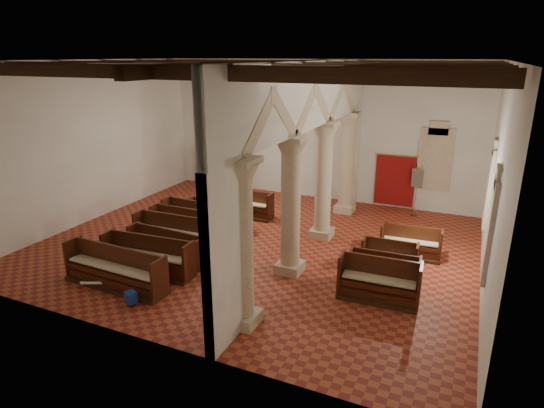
{
  "coord_description": "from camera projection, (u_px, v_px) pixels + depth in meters",
  "views": [
    {
      "loc": [
        6.34,
        -12.88,
        6.15
      ],
      "look_at": [
        0.32,
        0.5,
        1.33
      ],
      "focal_mm": 30.0,
      "sensor_mm": 36.0,
      "label": 1
    }
  ],
  "objects": [
    {
      "name": "nave_pew_3",
      "position": [
        180.0,
        239.0,
        14.96
      ],
      "size": [
        3.34,
        0.85,
        1.14
      ],
      "rotation": [
        0.0,
        0.0,
        0.03
      ],
      "color": "#3A2512",
      "rests_on": "floor"
    },
    {
      "name": "nave_pew_1",
      "position": [
        148.0,
        261.0,
        13.36
      ],
      "size": [
        2.88,
        0.95,
        1.13
      ],
      "rotation": [
        0.0,
        0.0,
        0.07
      ],
      "color": "#3A2512",
      "rests_on": "floor"
    },
    {
      "name": "hymnal_box_a",
      "position": [
        131.0,
        297.0,
        11.64
      ],
      "size": [
        0.36,
        0.33,
        0.29
      ],
      "primitive_type": "cube",
      "rotation": [
        0.0,
        0.0,
        -0.37
      ],
      "color": "navy",
      "rests_on": "floor"
    },
    {
      "name": "aisle_pew_1",
      "position": [
        383.0,
        275.0,
        12.61
      ],
      "size": [
        1.96,
        0.73,
        0.97
      ],
      "rotation": [
        0.0,
        0.0,
        0.04
      ],
      "color": "#3A2512",
      "rests_on": "floor"
    },
    {
      "name": "nave_pew_0",
      "position": [
        115.0,
        274.0,
        12.56
      ],
      "size": [
        3.24,
        0.89,
        1.15
      ],
      "rotation": [
        0.0,
        0.0,
        -0.04
      ],
      "color": "#3A2512",
      "rests_on": "floor"
    },
    {
      "name": "tube_heater_a",
      "position": [
        96.0,
        283.0,
        12.53
      ],
      "size": [
        0.83,
        0.44,
        0.09
      ],
      "primitive_type": "cylinder",
      "rotation": [
        0.0,
        1.57,
        0.42
      ],
      "color": "silver",
      "rests_on": "floor"
    },
    {
      "name": "wall_left",
      "position": [
        92.0,
        142.0,
        17.34
      ],
      "size": [
        0.02,
        12.0,
        6.0
      ],
      "primitive_type": "cube",
      "color": "white",
      "rests_on": "floor"
    },
    {
      "name": "floor",
      "position": [
        257.0,
        244.0,
        15.55
      ],
      "size": [
        14.0,
        14.0,
        0.0
      ],
      "primitive_type": "plane",
      "color": "#9A4121",
      "rests_on": "ground"
    },
    {
      "name": "nave_pew_4",
      "position": [
        192.0,
        229.0,
        15.93
      ],
      "size": [
        3.2,
        0.7,
        1.03
      ],
      "rotation": [
        0.0,
        0.0,
        0.0
      ],
      "color": "#3A2512",
      "rests_on": "floor"
    },
    {
      "name": "nave_pew_6",
      "position": [
        219.0,
        217.0,
        17.15
      ],
      "size": [
        2.57,
        0.72,
        0.96
      ],
      "rotation": [
        0.0,
        0.0,
        -0.03
      ],
      "color": "#3A2512",
      "rests_on": "floor"
    },
    {
      "name": "ceiling",
      "position": [
        256.0,
        60.0,
        13.67
      ],
      "size": [
        14.0,
        14.0,
        0.0
      ],
      "primitive_type": "plane",
      "rotation": [
        3.14,
        0.0,
        0.0
      ],
      "color": "black",
      "rests_on": "wall_back"
    },
    {
      "name": "window_right_a",
      "position": [
        492.0,
        229.0,
        10.84
      ],
      "size": [
        0.03,
        1.0,
        2.2
      ],
      "primitive_type": "cube",
      "color": "#32715E",
      "rests_on": "wall_right"
    },
    {
      "name": "pipe_organ",
      "position": [
        223.0,
        160.0,
        21.64
      ],
      "size": [
        2.1,
        0.85,
        4.4
      ],
      "color": "#3A2512",
      "rests_on": "floor"
    },
    {
      "name": "lectern",
      "position": [
        239.0,
        179.0,
        21.56
      ],
      "size": [
        0.61,
        0.65,
        1.28
      ],
      "rotation": [
        0.0,
        0.0,
        -0.32
      ],
      "color": "#332010",
      "rests_on": "floor"
    },
    {
      "name": "window_back",
      "position": [
        435.0,
        159.0,
        18.09
      ],
      "size": [
        1.0,
        0.03,
        2.2
      ],
      "primitive_type": "cube",
      "color": "#32715E",
      "rests_on": "wall_back"
    },
    {
      "name": "nave_pew_2",
      "position": [
        166.0,
        251.0,
        14.16
      ],
      "size": [
        2.77,
        0.86,
        1.0
      ],
      "rotation": [
        0.0,
        0.0,
        -0.07
      ],
      "color": "#3A2512",
      "rests_on": "floor"
    },
    {
      "name": "arcade",
      "position": [
        310.0,
        145.0,
        13.73
      ],
      "size": [
        0.9,
        11.9,
        6.0
      ],
      "color": "beige",
      "rests_on": "floor"
    },
    {
      "name": "wall_front",
      "position": [
        129.0,
        215.0,
        9.41
      ],
      "size": [
        14.0,
        0.02,
        6.0
      ],
      "primitive_type": "cube",
      "color": "white",
      "rests_on": "floor"
    },
    {
      "name": "dossal_curtain",
      "position": [
        395.0,
        181.0,
        18.95
      ],
      "size": [
        1.8,
        0.07,
        2.17
      ],
      "color": "maroon",
      "rests_on": "floor"
    },
    {
      "name": "processional_banner",
      "position": [
        416.0,
        198.0,
        18.04
      ],
      "size": [
        0.46,
        0.58,
        2.08
      ],
      "rotation": [
        0.0,
        0.0,
        -0.34
      ],
      "color": "#3A2512",
      "rests_on": "floor"
    },
    {
      "name": "hymnal_box_b",
      "position": [
        178.0,
        270.0,
        13.13
      ],
      "size": [
        0.31,
        0.27,
        0.29
      ],
      "primitive_type": "cube",
      "rotation": [
        0.0,
        0.0,
        -0.1
      ],
      "color": "navy",
      "rests_on": "floor"
    },
    {
      "name": "ceiling_beams",
      "position": [
        256.0,
        67.0,
        13.73
      ],
      "size": [
        13.8,
        11.8,
        0.3
      ],
      "primitive_type": null,
      "color": "#3A2512",
      "rests_on": "wall_back"
    },
    {
      "name": "nave_pew_7",
      "position": [
        235.0,
        207.0,
        18.28
      ],
      "size": [
        3.23,
        0.72,
        1.06
      ],
      "rotation": [
        0.0,
        0.0,
        -0.0
      ],
      "color": "#3A2512",
      "rests_on": "floor"
    },
    {
      "name": "aisle_pew_2",
      "position": [
        389.0,
        261.0,
        13.52
      ],
      "size": [
        1.64,
        0.69,
        0.95
      ],
      "rotation": [
        0.0,
        0.0,
        0.03
      ],
      "color": "#3A2512",
      "rests_on": "floor"
    },
    {
      "name": "nave_pew_5",
      "position": [
        200.0,
        222.0,
        16.62
      ],
      "size": [
        3.11,
        0.87,
        1.06
      ],
      "rotation": [
        0.0,
        0.0,
        -0.05
      ],
      "color": "#3A2512",
      "rests_on": "floor"
    },
    {
      "name": "wall_right",
      "position": [
        497.0,
        182.0,
        11.88
      ],
      "size": [
        0.02,
        12.0,
        6.0
      ],
      "primitive_type": "cube",
      "color": "white",
      "rests_on": "floor"
    },
    {
      "name": "hymnal_box_c",
      "position": [
        223.0,
        229.0,
        16.11
      ],
      "size": [
        0.43,
        0.38,
        0.37
      ],
      "primitive_type": "cube",
      "rotation": [
        0.0,
        0.0,
        -0.25
      ],
      "color": "navy",
      "rests_on": "floor"
    },
    {
      "name": "wall_back",
      "position": [
        317.0,
        131.0,
        19.81
      ],
      "size": [
        14.0,
        0.02,
        6.0
      ],
      "primitive_type": "cube",
      "color": "white",
      "rests_on": "floor"
    },
    {
      "name": "aisle_pew_3",
      "position": [
        410.0,
        247.0,
        14.45
      ],
      "size": [
        1.91,
        0.78,
        1.01
      ],
      "rotation": [
        0.0,
        0.0,
        0.06
      ],
      "color": "#3A2512",
      "rests_on": "floor"
    },
    {
      "name": "window_right_b",
      "position": [
        490.0,
        187.0,
        14.3
      ],
      "size": [
        0.03,
        1.0,
        2.2
      ],
      "primitive_type": "cube",
      "color": "#32715E",
      "rests_on": "wall_right"
    },
    {
      "name": "aisle_pew_0",
      "position": [
        378.0,
        286.0,
        11.88
      ],
      "size": [
        2.13,
        0.86,
        1.15
      ],
      "rotation": [
        0.0,
        0.0,
        0.05
      ],
      "color": "#3A2512",
      "rests_on": "floor"
    },
    {
      "name": "tube_heater_b",
      "position": [
        106.0,
        264.0,
        13.67
      ],
      "size": [
        0.92,
        0.48,
        0.1
      ],
      "primitive_type": "cylinder",
      "rotation": [
        0.0,
        1.57,
        -0.42
      ],
      "color": "white",
      "rests_on": "floor"
    }
  ]
}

